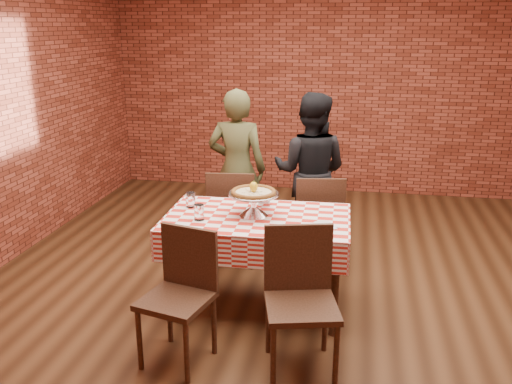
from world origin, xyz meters
TOP-DOWN VIEW (x-y plane):
  - ground at (0.00, 0.00)m, footprint 6.00×6.00m
  - back_wall at (0.00, 3.00)m, footprint 5.50×0.00m
  - table at (-0.29, -0.29)m, footprint 1.40×0.86m
  - tablecloth at (-0.29, -0.29)m, footprint 1.44×0.90m
  - pizza_stand at (-0.32, -0.27)m, footprint 0.45×0.45m
  - pizza at (-0.32, -0.27)m, footprint 0.39×0.39m
  - lemon at (-0.32, -0.27)m, footprint 0.07×0.07m
  - water_glass_left at (-0.70, -0.45)m, footprint 0.08×0.08m
  - water_glass_right at (-0.85, -0.17)m, footprint 0.08×0.08m
  - side_plate at (0.22, -0.39)m, footprint 0.15×0.15m
  - sweetener_packet_a at (0.30, -0.45)m, footprint 0.06×0.05m
  - sweetener_packet_b at (0.31, -0.41)m, footprint 0.05×0.04m
  - condiment_caddy at (-0.27, -0.03)m, footprint 0.09×0.08m
  - chair_near_left at (-0.67, -1.12)m, footprint 0.50×0.50m
  - chair_near_right at (0.14, -1.06)m, footprint 0.54×0.54m
  - chair_far_left at (-0.66, 0.53)m, footprint 0.47×0.47m
  - chair_far_right at (0.12, 0.52)m, footprint 0.49×0.49m
  - diner_olive at (-0.71, 0.94)m, footprint 0.58×0.38m
  - diner_black at (0.00, 1.02)m, footprint 0.82×0.68m

SIDE VIEW (x-z plane):
  - ground at x=0.00m, z-range 0.00..0.00m
  - table at x=-0.29m, z-range 0.00..0.75m
  - chair_near_left at x=-0.67m, z-range 0.00..0.89m
  - chair_far_right at x=0.12m, z-range 0.00..0.90m
  - chair_far_left at x=-0.66m, z-range 0.00..0.91m
  - chair_near_right at x=0.14m, z-range 0.00..0.93m
  - tablecloth at x=-0.29m, z-range 0.52..0.76m
  - sweetener_packet_a at x=0.30m, z-range 0.76..0.76m
  - sweetener_packet_b at x=0.31m, z-range 0.76..0.76m
  - side_plate at x=0.22m, z-range 0.76..0.77m
  - diner_black at x=0.00m, z-range 0.00..1.55m
  - diner_olive at x=-0.71m, z-range 0.00..1.58m
  - water_glass_left at x=-0.70m, z-range 0.76..0.88m
  - water_glass_right at x=-0.85m, z-range 0.76..0.88m
  - condiment_caddy at x=-0.27m, z-range 0.76..0.89m
  - pizza_stand at x=-0.32m, z-range 0.76..0.93m
  - pizza at x=-0.32m, z-range 0.93..0.95m
  - lemon at x=-0.32m, z-range 0.94..1.03m
  - back_wall at x=0.00m, z-range -1.30..4.20m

